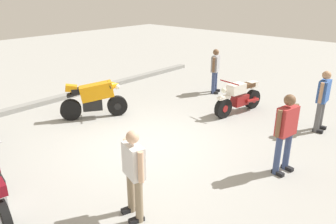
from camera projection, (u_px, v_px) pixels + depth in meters
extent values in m
plane|color=#9E9E99|center=(145.00, 144.00, 8.11)|extent=(40.00, 40.00, 0.00)
cube|color=gray|center=(49.00, 100.00, 10.97)|extent=(14.00, 0.30, 0.15)
cylinder|color=black|center=(5.00, 220.00, 4.97)|extent=(0.22, 0.65, 0.64)
cylinder|color=silver|center=(5.00, 220.00, 4.97)|extent=(0.17, 0.24, 0.22)
cylinder|color=black|center=(223.00, 108.00, 9.62)|extent=(0.62, 0.26, 0.60)
cylinder|color=black|center=(252.00, 99.00, 10.40)|extent=(0.62, 0.26, 0.60)
cylinder|color=maroon|center=(223.00, 108.00, 9.62)|extent=(0.24, 0.21, 0.21)
cylinder|color=maroon|center=(252.00, 99.00, 10.40)|extent=(0.24, 0.21, 0.21)
cube|color=maroon|center=(240.00, 100.00, 10.00)|extent=(0.60, 0.37, 0.32)
cube|color=white|center=(236.00, 89.00, 9.75)|extent=(0.61, 0.41, 0.30)
cube|color=white|center=(224.00, 98.00, 9.50)|extent=(0.46, 0.23, 0.08)
cube|color=#4C331E|center=(246.00, 85.00, 10.00)|extent=(0.64, 0.36, 0.12)
cube|color=white|center=(252.00, 84.00, 10.18)|extent=(0.35, 0.27, 0.18)
cylinder|color=maroon|center=(252.00, 100.00, 10.13)|extent=(0.57, 0.20, 0.16)
cylinder|color=maroon|center=(229.00, 82.00, 9.47)|extent=(0.15, 0.70, 0.04)
sphere|color=silver|center=(224.00, 90.00, 9.41)|extent=(0.16, 0.16, 0.16)
cylinder|color=black|center=(117.00, 106.00, 9.82)|extent=(0.59, 0.46, 0.60)
cylinder|color=black|center=(71.00, 110.00, 9.49)|extent=(0.63, 0.51, 0.60)
cylinder|color=black|center=(117.00, 106.00, 9.82)|extent=(0.27, 0.27, 0.21)
cylinder|color=black|center=(71.00, 110.00, 9.49)|extent=(0.27, 0.27, 0.21)
cube|color=black|center=(93.00, 105.00, 9.61)|extent=(0.62, 0.54, 0.32)
cube|color=orange|center=(97.00, 91.00, 9.50)|extent=(1.02, 0.84, 0.57)
cone|color=orange|center=(114.00, 85.00, 9.58)|extent=(0.48, 0.48, 0.39)
cube|color=black|center=(82.00, 90.00, 9.38)|extent=(0.65, 0.54, 0.12)
cube|color=orange|center=(71.00, 88.00, 9.28)|extent=(0.41, 0.37, 0.23)
cylinder|color=black|center=(74.00, 95.00, 9.28)|extent=(0.38, 0.29, 0.17)
cylinder|color=black|center=(74.00, 93.00, 9.43)|extent=(0.38, 0.29, 0.17)
cylinder|color=black|center=(109.00, 85.00, 9.53)|extent=(0.41, 0.61, 0.04)
sphere|color=silver|center=(117.00, 86.00, 9.61)|extent=(0.16, 0.16, 0.16)
cylinder|color=#384772|center=(277.00, 156.00, 6.66)|extent=(0.15, 0.15, 0.84)
cube|color=black|center=(278.00, 173.00, 6.75)|extent=(0.14, 0.27, 0.08)
cylinder|color=#384772|center=(287.00, 151.00, 6.85)|extent=(0.15, 0.15, 0.84)
cube|color=black|center=(287.00, 168.00, 6.94)|extent=(0.14, 0.27, 0.08)
cube|color=#B23333|center=(287.00, 121.00, 6.50)|extent=(0.51, 0.30, 0.60)
cylinder|color=brown|center=(279.00, 124.00, 6.33)|extent=(0.10, 0.10, 0.56)
cylinder|color=brown|center=(295.00, 117.00, 6.65)|extent=(0.10, 0.10, 0.56)
sphere|color=brown|center=(290.00, 100.00, 6.34)|extent=(0.23, 0.23, 0.23)
cylinder|color=#384772|center=(213.00, 83.00, 11.79)|extent=(0.17, 0.17, 0.79)
cube|color=black|center=(214.00, 93.00, 11.90)|extent=(0.19, 0.28, 0.08)
cylinder|color=#384772|center=(215.00, 81.00, 12.07)|extent=(0.17, 0.17, 0.79)
cube|color=black|center=(217.00, 90.00, 12.17)|extent=(0.19, 0.28, 0.08)
cube|color=#99999E|center=(215.00, 64.00, 11.69)|extent=(0.49, 0.36, 0.56)
cylinder|color=brown|center=(214.00, 65.00, 11.45)|extent=(0.12, 0.12, 0.53)
cylinder|color=brown|center=(217.00, 62.00, 11.92)|extent=(0.12, 0.12, 0.53)
sphere|color=brown|center=(216.00, 52.00, 11.54)|extent=(0.21, 0.21, 0.21)
cylinder|color=#59595B|center=(318.00, 118.00, 8.63)|extent=(0.14, 0.14, 0.81)
cube|color=black|center=(318.00, 131.00, 8.72)|extent=(0.12, 0.27, 0.08)
cylinder|color=#59595B|center=(321.00, 114.00, 8.86)|extent=(0.14, 0.14, 0.81)
cube|color=black|center=(321.00, 127.00, 8.96)|extent=(0.12, 0.27, 0.08)
cube|color=#3359A5|center=(324.00, 91.00, 8.50)|extent=(0.47, 0.25, 0.58)
cylinder|color=tan|center=(321.00, 93.00, 8.29)|extent=(0.10, 0.10, 0.54)
cylinder|color=tan|center=(327.00, 88.00, 8.69)|extent=(0.10, 0.10, 0.54)
sphere|color=tan|center=(327.00, 75.00, 8.34)|extent=(0.22, 0.22, 0.22)
cylinder|color=gray|center=(131.00, 191.00, 5.54)|extent=(0.16, 0.16, 0.78)
cube|color=black|center=(129.00, 210.00, 5.64)|extent=(0.28, 0.17, 0.08)
cylinder|color=gray|center=(139.00, 201.00, 5.29)|extent=(0.16, 0.16, 0.78)
cube|color=black|center=(137.00, 220.00, 5.39)|extent=(0.28, 0.17, 0.08)
cube|color=silver|center=(133.00, 161.00, 5.18)|extent=(0.34, 0.49, 0.55)
cylinder|color=#D8AD8C|center=(127.00, 153.00, 5.38)|extent=(0.11, 0.11, 0.52)
cylinder|color=#D8AD8C|center=(141.00, 167.00, 4.96)|extent=(0.11, 0.11, 0.52)
sphere|color=#D8AD8C|center=(132.00, 137.00, 5.03)|extent=(0.21, 0.21, 0.21)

